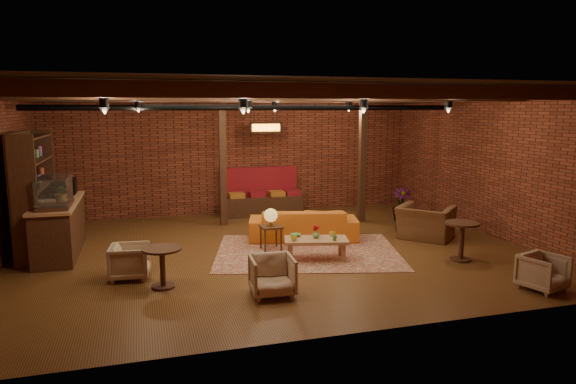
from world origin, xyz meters
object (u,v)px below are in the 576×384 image
object	(u,v)px
side_table_lamp	(271,219)
sofa	(303,224)
side_table_book	(406,215)
coffee_table	(315,241)
armchair_right	(426,217)
armchair_far	(543,271)
round_table_left	(162,261)
armchair_a	(130,260)
plant_tall	(403,172)
round_table_right	(462,235)
armchair_b	(272,274)

from	to	relation	value
side_table_lamp	sofa	bearing A→B (deg)	36.35
side_table_lamp	side_table_book	xyz separation A→B (m)	(3.31, 0.49, -0.23)
coffee_table	armchair_right	size ratio (longest dim) A/B	1.15
armchair_far	round_table_left	bearing A→B (deg)	146.24
armchair_a	round_table_left	bearing A→B (deg)	-134.45
armchair_a	plant_tall	distance (m)	7.17
sofa	round_table_right	size ratio (longest dim) A/B	3.17
round_table_right	armchair_far	distance (m)	1.76
side_table_lamp	round_table_left	size ratio (longest dim) A/B	1.32
coffee_table	plant_tall	world-z (taller)	plant_tall
coffee_table	side_table_book	bearing A→B (deg)	26.69
side_table_lamp	round_table_left	world-z (taller)	side_table_lamp
armchair_a	round_table_right	size ratio (longest dim) A/B	0.87
armchair_far	plant_tall	bearing A→B (deg)	70.03
plant_tall	sofa	bearing A→B (deg)	-160.31
side_table_book	armchair_right	bearing A→B (deg)	-70.40
sofa	plant_tall	world-z (taller)	plant_tall
round_table_right	armchair_right	bearing A→B (deg)	81.94
sofa	armchair_right	size ratio (longest dim) A/B	2.08
round_table_left	round_table_right	world-z (taller)	round_table_right
round_table_left	plant_tall	size ratio (longest dim) A/B	0.26
side_table_book	plant_tall	bearing A→B (deg)	65.54
plant_tall	side_table_book	bearing A→B (deg)	-114.46
round_table_left	plant_tall	bearing A→B (deg)	28.84
armchair_right	side_table_book	bearing A→B (deg)	-23.20
armchair_far	round_table_right	bearing A→B (deg)	83.28
side_table_lamp	side_table_book	world-z (taller)	side_table_lamp
coffee_table	armchair_a	world-z (taller)	coffee_table
plant_tall	side_table_lamp	bearing A→B (deg)	-155.98
coffee_table	side_table_lamp	world-z (taller)	side_table_lamp
side_table_book	plant_tall	xyz separation A→B (m)	(0.56, 1.23, 0.82)
coffee_table	armchair_a	xyz separation A→B (m)	(-3.36, -0.16, -0.04)
coffee_table	armchair_b	size ratio (longest dim) A/B	1.92
round_table_right	plant_tall	bearing A→B (deg)	79.90
side_table_lamp	armchair_right	distance (m)	3.50
sofa	round_table_right	world-z (taller)	round_table_right
armchair_far	armchair_a	bearing A→B (deg)	142.52
side_table_book	round_table_right	bearing A→B (deg)	-91.17
coffee_table	armchair_far	bearing A→B (deg)	-41.32
sofa	armchair_a	xyz separation A→B (m)	(-3.60, -1.66, -0.02)
armchair_a	coffee_table	bearing A→B (deg)	-81.30
round_table_left	side_table_lamp	bearing A→B (deg)	36.35
sofa	coffee_table	xyz separation A→B (m)	(-0.25, -1.51, 0.02)
armchair_far	armchair_right	bearing A→B (deg)	74.59
round_table_right	plant_tall	distance (m)	3.54
armchair_b	armchair_a	bearing A→B (deg)	149.44
plant_tall	round_table_left	bearing A→B (deg)	-151.16
armchair_right	plant_tall	distance (m)	1.95
armchair_right	armchair_far	xyz separation A→B (m)	(0.07, -3.36, -0.18)
round_table_left	armchair_far	world-z (taller)	round_table_left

